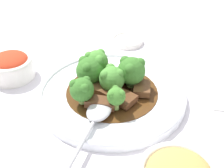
{
  "coord_description": "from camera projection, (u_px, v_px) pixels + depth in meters",
  "views": [
    {
      "loc": [
        0.48,
        0.12,
        0.39
      ],
      "look_at": [
        0.0,
        0.0,
        0.03
      ],
      "focal_mm": 50.0,
      "sensor_mm": 36.0,
      "label": 1
    }
  ],
  "objects": [
    {
      "name": "serving_spoon",
      "position": [
        96.0,
        116.0,
        0.55
      ],
      "size": [
        0.2,
        0.05,
        0.01
      ],
      "color": "#B7B7BC",
      "rests_on": "main_plate"
    },
    {
      "name": "broccoli_floret_4",
      "position": [
        82.0,
        89.0,
        0.57
      ],
      "size": [
        0.05,
        0.05,
        0.05
      ],
      "color": "#8EB756",
      "rests_on": "main_plate"
    },
    {
      "name": "beef_strip_2",
      "position": [
        113.0,
        75.0,
        0.65
      ],
      "size": [
        0.07,
        0.08,
        0.01
      ],
      "color": "#56331E",
      "rests_on": "main_plate"
    },
    {
      "name": "broccoli_floret_1",
      "position": [
        96.0,
        61.0,
        0.64
      ],
      "size": [
        0.05,
        0.05,
        0.06
      ],
      "color": "#7FA84C",
      "rests_on": "main_plate"
    },
    {
      "name": "main_plate",
      "position": [
        112.0,
        94.0,
        0.63
      ],
      "size": [
        0.3,
        0.3,
        0.02
      ],
      "color": "white",
      "rests_on": "ground_plane"
    },
    {
      "name": "beef_strip_0",
      "position": [
        95.0,
        88.0,
        0.62
      ],
      "size": [
        0.03,
        0.05,
        0.01
      ],
      "color": "brown",
      "rests_on": "main_plate"
    },
    {
      "name": "beef_strip_1",
      "position": [
        101.0,
        103.0,
        0.58
      ],
      "size": [
        0.03,
        0.06,
        0.02
      ],
      "color": "#56331E",
      "rests_on": "main_plate"
    },
    {
      "name": "broccoli_floret_5",
      "position": [
        116.0,
        96.0,
        0.56
      ],
      "size": [
        0.03,
        0.03,
        0.05
      ],
      "color": "#8EB756",
      "rests_on": "main_plate"
    },
    {
      "name": "broccoli_floret_0",
      "position": [
        90.0,
        70.0,
        0.62
      ],
      "size": [
        0.06,
        0.06,
        0.06
      ],
      "color": "#8EB756",
      "rests_on": "main_plate"
    },
    {
      "name": "ground_plane",
      "position": [
        112.0,
        98.0,
        0.63
      ],
      "size": [
        4.0,
        4.0,
        0.0
      ],
      "primitive_type": "plane",
      "color": "silver"
    },
    {
      "name": "beef_strip_4",
      "position": [
        142.0,
        88.0,
        0.61
      ],
      "size": [
        0.05,
        0.04,
        0.01
      ],
      "color": "brown",
      "rests_on": "main_plate"
    },
    {
      "name": "broccoli_floret_6",
      "position": [
        130.0,
        66.0,
        0.65
      ],
      "size": [
        0.04,
        0.04,
        0.04
      ],
      "color": "#8EB756",
      "rests_on": "main_plate"
    },
    {
      "name": "sauce_dish",
      "position": [
        128.0,
        41.0,
        0.82
      ],
      "size": [
        0.08,
        0.08,
        0.01
      ],
      "color": "white",
      "rests_on": "ground_plane"
    },
    {
      "name": "side_bowl_kimchi",
      "position": [
        11.0,
        66.0,
        0.68
      ],
      "size": [
        0.1,
        0.1,
        0.06
      ],
      "color": "white",
      "rests_on": "ground_plane"
    },
    {
      "name": "broccoli_floret_2",
      "position": [
        111.0,
        78.0,
        0.6
      ],
      "size": [
        0.05,
        0.05,
        0.05
      ],
      "color": "#8EB756",
      "rests_on": "main_plate"
    },
    {
      "name": "beef_strip_3",
      "position": [
        119.0,
        96.0,
        0.59
      ],
      "size": [
        0.06,
        0.08,
        0.01
      ],
      "color": "#56331E",
      "rests_on": "main_plate"
    },
    {
      "name": "broccoli_floret_3",
      "position": [
        131.0,
        70.0,
        0.61
      ],
      "size": [
        0.06,
        0.06,
        0.06
      ],
      "color": "#7FA84C",
      "rests_on": "main_plate"
    }
  ]
}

